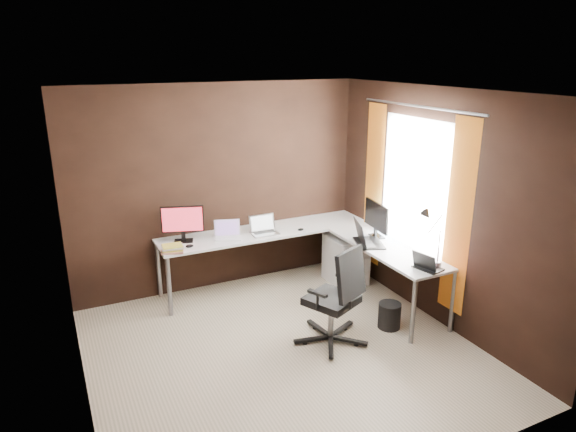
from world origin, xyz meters
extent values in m
cube|color=#C3B198|center=(0.00, 0.00, 0.00)|extent=(3.60, 3.60, 0.00)
cube|color=white|center=(0.00, 0.00, 2.50)|extent=(3.60, 3.60, 0.00)
cube|color=black|center=(0.00, 1.80, 1.25)|extent=(3.60, 0.00, 2.50)
cube|color=black|center=(0.00, -1.80, 1.25)|extent=(3.60, 0.00, 2.50)
cube|color=black|center=(-1.80, 0.00, 1.25)|extent=(0.00, 3.60, 2.50)
cube|color=black|center=(1.80, 0.00, 1.25)|extent=(0.00, 3.60, 2.50)
cube|color=white|center=(1.79, 0.35, 1.45)|extent=(0.00, 1.00, 1.30)
cube|color=orange|center=(1.75, -0.38, 1.25)|extent=(0.01, 0.35, 2.00)
cube|color=orange|center=(1.75, 1.07, 1.25)|extent=(0.01, 0.35, 2.00)
cylinder|color=slate|center=(1.75, 0.35, 2.28)|extent=(0.02, 1.90, 0.02)
cube|color=white|center=(0.48, 1.50, 0.71)|extent=(2.65, 0.60, 0.03)
cube|color=white|center=(1.50, 0.38, 0.71)|extent=(0.60, 1.65, 0.03)
cylinder|color=slate|center=(-0.81, 1.24, 0.35)|extent=(0.05, 0.05, 0.70)
cylinder|color=slate|center=(-0.81, 1.76, 0.35)|extent=(0.05, 0.05, 0.70)
cylinder|color=slate|center=(1.24, -0.41, 0.35)|extent=(0.05, 0.05, 0.70)
cylinder|color=slate|center=(1.76, -0.41, 0.35)|extent=(0.05, 0.05, 0.70)
cylinder|color=slate|center=(1.76, 1.76, 0.35)|extent=(0.05, 0.05, 0.70)
cube|color=white|center=(1.43, 1.15, 0.30)|extent=(0.42, 0.50, 0.60)
cube|color=black|center=(-0.54, 1.56, 0.74)|extent=(0.24, 0.19, 0.01)
cube|color=black|center=(-0.53, 1.58, 0.79)|extent=(0.06, 0.04, 0.10)
cube|color=black|center=(-0.53, 1.58, 1.00)|extent=(0.47, 0.17, 0.31)
cube|color=red|center=(-0.54, 1.56, 1.00)|extent=(0.43, 0.14, 0.28)
cube|color=black|center=(1.57, 0.71, 0.74)|extent=(0.15, 0.21, 0.01)
cube|color=black|center=(1.55, 0.71, 0.79)|extent=(0.03, 0.05, 0.09)
cube|color=black|center=(1.55, 0.71, 1.00)|extent=(0.09, 0.52, 0.32)
cube|color=blue|center=(1.56, 0.71, 1.00)|extent=(0.06, 0.48, 0.29)
cube|color=white|center=(-0.05, 1.43, 0.74)|extent=(0.35, 0.29, 0.02)
cube|color=white|center=(-0.02, 1.51, 0.84)|extent=(0.31, 0.15, 0.19)
cube|color=#71508E|center=(-0.02, 1.50, 0.84)|extent=(0.27, 0.12, 0.16)
cube|color=silver|center=(0.41, 1.39, 0.74)|extent=(0.33, 0.23, 0.02)
cube|color=silver|center=(0.42, 1.48, 0.85)|extent=(0.32, 0.07, 0.20)
cube|color=silver|center=(0.42, 1.47, 0.85)|extent=(0.28, 0.06, 0.17)
cube|color=black|center=(1.35, 0.56, 0.74)|extent=(0.41, 0.49, 0.02)
cube|color=black|center=(1.25, 0.59, 0.87)|extent=(0.21, 0.42, 0.26)
cube|color=#1D213C|center=(1.25, 0.59, 0.87)|extent=(0.18, 0.36, 0.22)
cube|color=black|center=(1.48, -0.30, 0.74)|extent=(0.25, 0.31, 0.02)
cube|color=black|center=(1.41, -0.31, 0.83)|extent=(0.11, 0.28, 0.17)
cube|color=#CF4D73|center=(1.42, -0.31, 0.83)|extent=(0.10, 0.24, 0.15)
cube|color=tan|center=(-0.73, 1.30, 0.74)|extent=(0.28, 0.25, 0.02)
cube|color=gold|center=(-0.73, 1.30, 0.76)|extent=(0.25, 0.22, 0.02)
cube|color=beige|center=(-0.73, 1.30, 0.78)|extent=(0.25, 0.21, 0.02)
cube|color=gold|center=(-0.73, 1.30, 0.80)|extent=(0.22, 0.18, 0.01)
ellipsoid|color=black|center=(-0.53, 1.34, 0.75)|extent=(0.09, 0.06, 0.04)
ellipsoid|color=black|center=(0.86, 1.30, 0.75)|extent=(0.08, 0.05, 0.03)
cylinder|color=slate|center=(1.59, -0.30, 0.76)|extent=(0.08, 0.08, 0.06)
cylinder|color=slate|center=(1.59, -0.30, 0.96)|extent=(0.02, 0.02, 0.33)
cylinder|color=slate|center=(1.54, -0.27, 1.19)|extent=(0.02, 0.18, 0.25)
cone|color=slate|center=(1.49, -0.20, 1.27)|extent=(0.10, 0.13, 0.14)
cylinder|color=slate|center=(0.53, 0.00, 0.24)|extent=(0.06, 0.06, 0.37)
cube|color=black|center=(0.53, 0.00, 0.46)|extent=(0.59, 0.59, 0.08)
cube|color=black|center=(0.62, -0.20, 0.80)|extent=(0.42, 0.28, 0.49)
cylinder|color=black|center=(1.23, -0.05, 0.14)|extent=(0.27, 0.27, 0.28)
camera|label=1|loc=(-1.89, -3.98, 2.82)|focal=32.00mm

